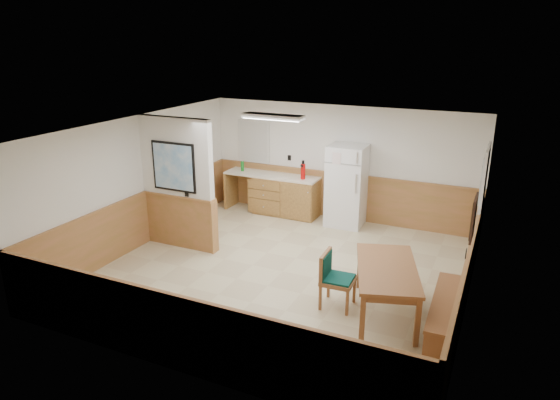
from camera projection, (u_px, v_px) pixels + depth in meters
The scene contains 20 objects.
ground at pixel (283, 271), 8.65m from camera, with size 6.00×6.00×0.00m, color beige.
ceiling at pixel (283, 128), 7.86m from camera, with size 6.00×6.00×0.02m, color white.
back_wall at pixel (340, 163), 10.84m from camera, with size 6.00×0.02×2.50m, color white.
right_wall at pixel (475, 232), 7.06m from camera, with size 0.02×6.00×2.50m, color white.
left_wall at pixel (139, 182), 9.45m from camera, with size 0.02×6.00×2.50m, color white.
wainscot_back at pixel (338, 196), 11.06m from camera, with size 6.00×0.04×1.00m, color #B87149.
wainscot_right at pixel (468, 279), 7.30m from camera, with size 0.04×6.00×1.00m, color #B87149.
wainscot_left at pixel (143, 219), 9.68m from camera, with size 0.04×6.00×1.00m, color #B87149.
partition_wall at pixel (178, 185), 9.32m from camera, with size 1.50×0.20×2.50m.
kitchen_counter at pixel (283, 195), 11.29m from camera, with size 2.20×0.61×1.00m.
exterior_door at pixel (481, 205), 8.77m from camera, with size 0.07×1.02×2.15m.
kitchen_window at pixel (254, 141), 11.56m from camera, with size 0.80×0.04×1.00m.
wall_painting at pixel (474, 218), 6.72m from camera, with size 0.04×0.50×0.60m.
fluorescent_fixture at pixel (273, 117), 9.32m from camera, with size 1.20×0.30×0.09m.
refrigerator at pixel (346, 186), 10.53m from camera, with size 0.78×0.73×1.74m.
dining_table at pixel (387, 273), 7.13m from camera, with size 1.29×1.83×0.75m.
dining_bench at pixel (446, 307), 6.83m from camera, with size 0.43×1.76×0.45m.
dining_chair at pixel (332, 275), 7.42m from camera, with size 0.67×0.49×0.85m.
fire_extinguisher at pixel (303, 171), 10.86m from camera, with size 0.13×0.13×0.41m.
soap_bottle at pixel (242, 166), 11.53m from camera, with size 0.07×0.07×0.23m, color #188425.
Camera 1 is at (3.25, -7.11, 3.89)m, focal length 32.00 mm.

